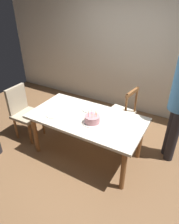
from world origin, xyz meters
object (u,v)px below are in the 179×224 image
at_px(plate_far_side, 88,109).
at_px(chair_spindle_back, 121,113).
at_px(plate_near_celebrant, 53,114).
at_px(dining_table, 87,122).
at_px(birthday_cake, 92,120).
at_px(chair_upholstered, 23,110).

distance_m(plate_far_side, chair_spindle_back, 0.71).
bearing_deg(plate_near_celebrant, dining_table, 23.33).
xyz_separation_m(dining_table, birthday_cake, (0.15, -0.09, 0.14)).
bearing_deg(birthday_cake, plate_near_celebrant, -170.06).
distance_m(birthday_cake, chair_spindle_back, 0.92).
bearing_deg(plate_near_celebrant, chair_upholstered, 172.53).
relative_size(dining_table, chair_upholstered, 1.80).
height_order(birthday_cake, chair_upholstered, chair_upholstered).
distance_m(plate_near_celebrant, chair_upholstered, 0.81).
bearing_deg(dining_table, chair_upholstered, -175.34).
height_order(birthday_cake, plate_near_celebrant, birthday_cake).
bearing_deg(plate_near_celebrant, chair_spindle_back, 53.09).
bearing_deg(chair_upholstered, dining_table, 4.66).
bearing_deg(plate_far_side, dining_table, -67.14).
height_order(dining_table, plate_near_celebrant, plate_near_celebrant).
relative_size(plate_far_side, chair_upholstered, 0.23).
bearing_deg(chair_spindle_back, birthday_cake, -97.25).
relative_size(birthday_cake, chair_upholstered, 0.29).
xyz_separation_m(birthday_cake, plate_far_side, (-0.23, 0.30, -0.05)).
distance_m(dining_table, plate_far_side, 0.24).
distance_m(plate_near_celebrant, plate_far_side, 0.56).
xyz_separation_m(plate_near_celebrant, chair_upholstered, (-0.77, 0.10, -0.19)).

